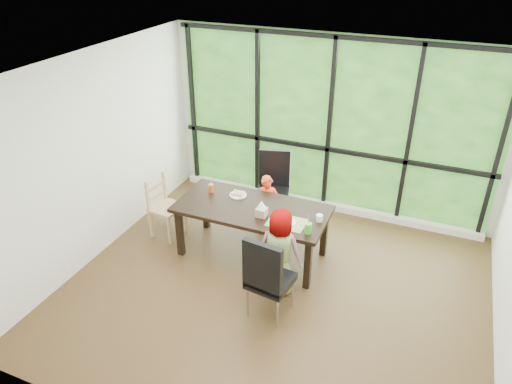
# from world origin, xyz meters

# --- Properties ---
(ground) EXTENTS (5.00, 5.00, 0.00)m
(ground) POSITION_xyz_m (0.00, 0.00, 0.00)
(ground) COLOR black
(ground) RESTS_ON ground
(back_wall) EXTENTS (5.00, 0.00, 5.00)m
(back_wall) POSITION_xyz_m (0.00, 2.25, 1.35)
(back_wall) COLOR silver
(back_wall) RESTS_ON ground
(foliage_backdrop) EXTENTS (4.80, 0.02, 2.65)m
(foliage_backdrop) POSITION_xyz_m (0.00, 2.23, 1.35)
(foliage_backdrop) COLOR #1D4B16
(foliage_backdrop) RESTS_ON back_wall
(window_mullions) EXTENTS (4.80, 0.06, 2.65)m
(window_mullions) POSITION_xyz_m (0.00, 2.19, 1.35)
(window_mullions) COLOR black
(window_mullions) RESTS_ON back_wall
(window_sill) EXTENTS (4.80, 0.12, 0.10)m
(window_sill) POSITION_xyz_m (0.00, 2.15, 0.05)
(window_sill) COLOR silver
(window_sill) RESTS_ON ground
(dining_table) EXTENTS (2.07, 1.11, 0.75)m
(dining_table) POSITION_xyz_m (-0.55, 0.55, 0.38)
(dining_table) COLOR black
(dining_table) RESTS_ON ground
(chair_window_leather) EXTENTS (0.57, 0.57, 1.08)m
(chair_window_leather) POSITION_xyz_m (-0.61, 1.50, 0.54)
(chair_window_leather) COLOR black
(chair_window_leather) RESTS_ON ground
(chair_interior_leather) EXTENTS (0.51, 0.51, 1.08)m
(chair_interior_leather) POSITION_xyz_m (0.09, -0.40, 0.54)
(chair_interior_leather) COLOR black
(chair_interior_leather) RESTS_ON ground
(chair_end_beech) EXTENTS (0.45, 0.47, 0.90)m
(chair_end_beech) POSITION_xyz_m (-1.86, 0.53, 0.45)
(chair_end_beech) COLOR tan
(chair_end_beech) RESTS_ON ground
(child_toddler) EXTENTS (0.40, 0.33, 0.93)m
(child_toddler) POSITION_xyz_m (-0.55, 1.12, 0.47)
(child_toddler) COLOR #E3421B
(child_toddler) RESTS_ON ground
(child_older) EXTENTS (0.56, 0.38, 1.12)m
(child_older) POSITION_xyz_m (0.04, 0.03, 0.56)
(child_older) COLOR slate
(child_older) RESTS_ON ground
(placemat) EXTENTS (0.46, 0.34, 0.01)m
(placemat) POSITION_xyz_m (-0.01, 0.38, 0.75)
(placemat) COLOR tan
(placemat) RESTS_ON dining_table
(plate_far) EXTENTS (0.23, 0.23, 0.01)m
(plate_far) POSITION_xyz_m (-0.84, 0.77, 0.76)
(plate_far) COLOR white
(plate_far) RESTS_ON dining_table
(plate_near) EXTENTS (0.25, 0.25, 0.02)m
(plate_near) POSITION_xyz_m (-0.02, 0.38, 0.76)
(plate_near) COLOR white
(plate_near) RESTS_ON dining_table
(orange_cup) EXTENTS (0.07, 0.07, 0.11)m
(orange_cup) POSITION_xyz_m (-1.23, 0.72, 0.81)
(orange_cup) COLOR #E04D15
(orange_cup) RESTS_ON dining_table
(green_cup) EXTENTS (0.09, 0.09, 0.13)m
(green_cup) POSITION_xyz_m (0.30, 0.26, 0.82)
(green_cup) COLOR #47CC2D
(green_cup) RESTS_ON dining_table
(white_mug) EXTENTS (0.08, 0.08, 0.09)m
(white_mug) POSITION_xyz_m (0.35, 0.57, 0.79)
(white_mug) COLOR white
(white_mug) RESTS_ON dining_table
(tissue_box) EXTENTS (0.13, 0.13, 0.11)m
(tissue_box) POSITION_xyz_m (-0.35, 0.40, 0.81)
(tissue_box) COLOR tan
(tissue_box) RESTS_ON dining_table
(crepe_rolls_far) EXTENTS (0.20, 0.12, 0.04)m
(crepe_rolls_far) POSITION_xyz_m (-0.84, 0.77, 0.78)
(crepe_rolls_far) COLOR tan
(crepe_rolls_far) RESTS_ON plate_far
(crepe_rolls_near) EXTENTS (0.10, 0.12, 0.04)m
(crepe_rolls_near) POSITION_xyz_m (-0.02, 0.38, 0.78)
(crepe_rolls_near) COLOR tan
(crepe_rolls_near) RESTS_ON plate_near
(straw_white) EXTENTS (0.01, 0.04, 0.20)m
(straw_white) POSITION_xyz_m (-1.23, 0.72, 0.90)
(straw_white) COLOR white
(straw_white) RESTS_ON orange_cup
(straw_pink) EXTENTS (0.01, 0.04, 0.20)m
(straw_pink) POSITION_xyz_m (0.30, 0.26, 0.92)
(straw_pink) COLOR pink
(straw_pink) RESTS_ON green_cup
(tissue) EXTENTS (0.12, 0.12, 0.11)m
(tissue) POSITION_xyz_m (-0.35, 0.40, 0.92)
(tissue) COLOR white
(tissue) RESTS_ON tissue_box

